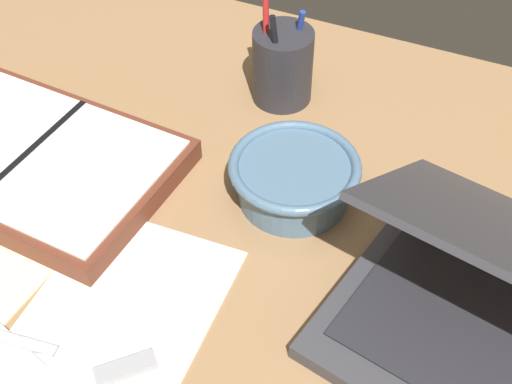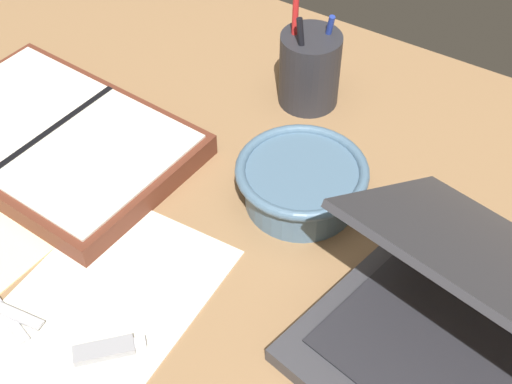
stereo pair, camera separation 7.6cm
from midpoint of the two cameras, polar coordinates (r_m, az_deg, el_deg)
name	(u,v)px [view 1 (the left image)]	position (r cm, az deg, el deg)	size (l,w,h in cm)	color
desk_top	(221,268)	(80.13, -5.53, -6.21)	(140.00, 100.00, 2.00)	#936D47
laptop	(510,322)	(71.64, 16.82, -10.08)	(37.62, 33.28, 17.76)	#38383D
bowl	(294,178)	(83.22, 0.46, 1.00)	(15.50, 15.50, 5.79)	slate
pen_cup	(282,66)	(96.73, -0.16, 9.99)	(8.16, 8.16, 15.01)	#28282D
planner	(33,160)	(93.18, -19.68, 2.29)	(35.86, 25.29, 3.39)	brown
paper_sheet_front	(110,329)	(76.17, -14.48, -10.71)	(18.81, 28.66, 0.16)	silver
usb_drive	(128,368)	(72.83, -13.28, -13.72)	(6.12, 6.32, 1.00)	#99999E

